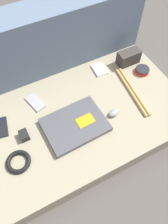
{
  "coord_description": "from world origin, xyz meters",
  "views": [
    {
      "loc": [
        -0.29,
        -0.56,
        1.12
      ],
      "look_at": [
        0.0,
        0.0,
        0.14
      ],
      "focal_mm": 35.0,
      "sensor_mm": 36.0,
      "label": 1
    }
  ],
  "objects_px": {
    "phone_small": "(35,102)",
    "laptop": "(75,125)",
    "computer_mouse": "(114,113)",
    "phone_silver": "(99,69)",
    "camera_pouch": "(129,57)",
    "charger_brick": "(24,135)",
    "speaker_puck": "(142,70)",
    "phone_black": "(1,128)"
  },
  "relations": [
    {
      "from": "speaker_puck",
      "to": "phone_silver",
      "type": "bearing_deg",
      "value": 149.1
    },
    {
      "from": "phone_silver",
      "to": "camera_pouch",
      "type": "relative_size",
      "value": 0.78
    },
    {
      "from": "phone_silver",
      "to": "camera_pouch",
      "type": "distance_m",
      "value": 0.2
    },
    {
      "from": "laptop",
      "to": "phone_silver",
      "type": "distance_m",
      "value": 0.42
    },
    {
      "from": "phone_small",
      "to": "charger_brick",
      "type": "distance_m",
      "value": 0.21
    },
    {
      "from": "computer_mouse",
      "to": "phone_silver",
      "type": "bearing_deg",
      "value": 64.77
    },
    {
      "from": "speaker_puck",
      "to": "laptop",
      "type": "bearing_deg",
      "value": -164.09
    },
    {
      "from": "computer_mouse",
      "to": "charger_brick",
      "type": "relative_size",
      "value": 1.22
    },
    {
      "from": "speaker_puck",
      "to": "phone_black",
      "type": "xyz_separation_m",
      "value": [
        -0.88,
        0.02,
        -0.01
      ]
    },
    {
      "from": "laptop",
      "to": "phone_black",
      "type": "distance_m",
      "value": 0.38
    },
    {
      "from": "speaker_puck",
      "to": "charger_brick",
      "type": "bearing_deg",
      "value": -173.42
    },
    {
      "from": "computer_mouse",
      "to": "phone_small",
      "type": "bearing_deg",
      "value": 133.77
    },
    {
      "from": "computer_mouse",
      "to": "phone_silver",
      "type": "xyz_separation_m",
      "value": [
        0.1,
        0.32,
        -0.01
      ]
    },
    {
      "from": "phone_silver",
      "to": "charger_brick",
      "type": "bearing_deg",
      "value": -153.9
    },
    {
      "from": "phone_silver",
      "to": "phone_small",
      "type": "xyz_separation_m",
      "value": [
        -0.44,
        -0.05,
        -0.0
      ]
    },
    {
      "from": "laptop",
      "to": "computer_mouse",
      "type": "height_order",
      "value": "same"
    },
    {
      "from": "phone_small",
      "to": "speaker_puck",
      "type": "bearing_deg",
      "value": -21.45
    },
    {
      "from": "speaker_puck",
      "to": "charger_brick",
      "type": "xyz_separation_m",
      "value": [
        -0.79,
        -0.09,
        0.0
      ]
    },
    {
      "from": "laptop",
      "to": "phone_black",
      "type": "height_order",
      "value": "laptop"
    },
    {
      "from": "speaker_puck",
      "to": "phone_small",
      "type": "relative_size",
      "value": 0.64
    },
    {
      "from": "camera_pouch",
      "to": "charger_brick",
      "type": "xyz_separation_m",
      "value": [
        -0.76,
        -0.2,
        -0.03
      ]
    },
    {
      "from": "computer_mouse",
      "to": "phone_silver",
      "type": "relative_size",
      "value": 0.64
    },
    {
      "from": "phone_small",
      "to": "camera_pouch",
      "type": "xyz_separation_m",
      "value": [
        0.63,
        0.02,
        0.04
      ]
    },
    {
      "from": "speaker_puck",
      "to": "charger_brick",
      "type": "distance_m",
      "value": 0.79
    },
    {
      "from": "computer_mouse",
      "to": "speaker_puck",
      "type": "xyz_separation_m",
      "value": [
        0.32,
        0.18,
        -0.0
      ]
    },
    {
      "from": "phone_small",
      "to": "laptop",
      "type": "bearing_deg",
      "value": -75.24
    },
    {
      "from": "phone_silver",
      "to": "charger_brick",
      "type": "xyz_separation_m",
      "value": [
        -0.56,
        -0.23,
        0.01
      ]
    },
    {
      "from": "phone_small",
      "to": "camera_pouch",
      "type": "relative_size",
      "value": 0.97
    },
    {
      "from": "phone_black",
      "to": "charger_brick",
      "type": "distance_m",
      "value": 0.14
    },
    {
      "from": "speaker_puck",
      "to": "phone_silver",
      "type": "relative_size",
      "value": 0.8
    },
    {
      "from": "laptop",
      "to": "speaker_puck",
      "type": "relative_size",
      "value": 3.73
    },
    {
      "from": "computer_mouse",
      "to": "phone_small",
      "type": "distance_m",
      "value": 0.44
    },
    {
      "from": "phone_small",
      "to": "computer_mouse",
      "type": "bearing_deg",
      "value": -51.93
    },
    {
      "from": "computer_mouse",
      "to": "charger_brick",
      "type": "bearing_deg",
      "value": 160.23
    },
    {
      "from": "speaker_puck",
      "to": "phone_black",
      "type": "distance_m",
      "value": 0.88
    },
    {
      "from": "phone_silver",
      "to": "phone_small",
      "type": "height_order",
      "value": "phone_silver"
    },
    {
      "from": "phone_small",
      "to": "charger_brick",
      "type": "bearing_deg",
      "value": -139.09
    },
    {
      "from": "computer_mouse",
      "to": "camera_pouch",
      "type": "relative_size",
      "value": 0.5
    },
    {
      "from": "laptop",
      "to": "phone_black",
      "type": "bearing_deg",
      "value": 152.24
    },
    {
      "from": "speaker_puck",
      "to": "phone_small",
      "type": "height_order",
      "value": "speaker_puck"
    },
    {
      "from": "charger_brick",
      "to": "phone_small",
      "type": "bearing_deg",
      "value": 55.19
    },
    {
      "from": "laptop",
      "to": "speaker_puck",
      "type": "height_order",
      "value": "laptop"
    }
  ]
}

